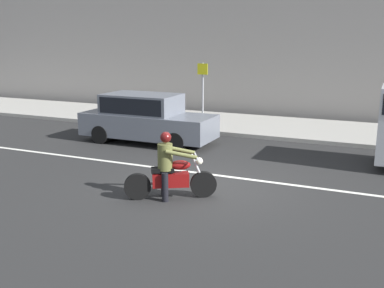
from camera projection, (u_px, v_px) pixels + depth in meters
name	position (u px, v px, depth m)	size (l,w,h in m)	color
ground_plane	(212.00, 186.00, 11.32)	(80.00, 80.00, 0.00)	#252525
sidewalk_slab	(284.00, 127.00, 18.41)	(40.00, 4.40, 0.14)	#99968E
lane_marking_stripe	(254.00, 180.00, 11.78)	(18.00, 0.14, 0.01)	silver
motorcycle_with_rider_olive	(170.00, 172.00, 10.31)	(1.90, 1.20, 1.57)	black
parked_sedan_slate_gray	(146.00, 118.00, 15.89)	(4.74, 1.82, 1.72)	slate
street_sign_post	(203.00, 87.00, 18.34)	(0.44, 0.08, 2.52)	gray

